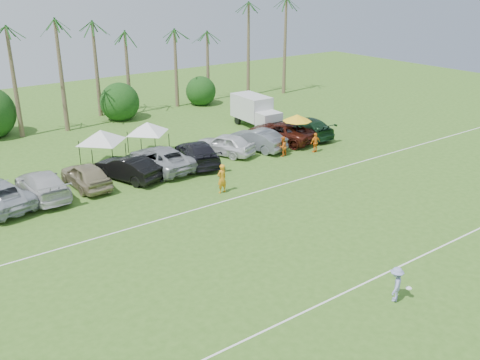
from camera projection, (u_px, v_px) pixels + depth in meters
ground at (364, 322)px, 22.61m from camera, size 120.00×120.00×0.00m
field_lines at (249, 248)px, 28.61m from camera, size 80.00×12.10×0.01m
palm_tree_4 at (3, 51)px, 46.21m from camera, size 2.40×2.40×8.90m
palm_tree_5 at (48, 37)px, 48.10m from camera, size 2.40×2.40×9.90m
palm_tree_6 at (90, 25)px, 50.00m from camera, size 2.40×2.40×10.90m
palm_tree_7 at (128, 14)px, 51.91m from camera, size 2.40×2.40×11.90m
palm_tree_8 at (174, 38)px, 55.61m from camera, size 2.40×2.40×8.90m
palm_tree_9 at (214, 26)px, 58.06m from camera, size 2.40×2.40×9.90m
palm_tree_10 at (251, 16)px, 60.51m from camera, size 2.40×2.40×10.90m
palm_tree_11 at (278, 7)px, 62.41m from camera, size 2.40×2.40×11.90m
bush_tree_2 at (112, 99)px, 54.54m from camera, size 4.00×4.00×4.00m
bush_tree_3 at (195, 87)px, 60.07m from camera, size 4.00×4.00×4.00m
sideline_player_a at (222, 178)px, 35.54m from camera, size 0.77×0.54×2.01m
sideline_player_b at (283, 146)px, 42.75m from camera, size 0.93×0.82×1.62m
sideline_player_c at (315, 143)px, 43.70m from camera, size 0.98×0.45×1.63m
box_truck at (256, 111)px, 50.57m from camera, size 2.44×5.79×2.93m
canopy_tent_left at (100, 130)px, 39.90m from camera, size 4.07×4.07×3.30m
canopy_tent_right at (147, 122)px, 42.62m from camera, size 3.83×3.83×3.10m
market_umbrella at (297, 118)px, 44.74m from camera, size 2.45×2.45×2.73m
frisbee_player at (396, 284)px, 23.81m from camera, size 1.31×1.07×1.66m
parked_car_3 at (42, 185)px, 34.90m from camera, size 2.49×6.01×1.74m
parked_car_4 at (86, 175)px, 36.50m from camera, size 2.24×5.18×1.74m
parked_car_5 at (127, 168)px, 37.87m from camera, size 3.51×5.59×1.74m
parked_car_6 at (161, 158)px, 39.80m from camera, size 3.24×6.41×1.74m
parked_car_7 at (197, 153)px, 41.10m from camera, size 3.97×6.42×1.74m
parked_car_8 at (224, 144)px, 43.12m from camera, size 3.87×5.50×1.74m
parked_car_9 at (256, 139)px, 44.40m from camera, size 3.02×5.56×1.74m
parked_car_10 at (280, 132)px, 46.34m from camera, size 4.65×6.83×1.74m
parked_car_11 at (306, 127)px, 47.84m from camera, size 2.95×6.18×1.74m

